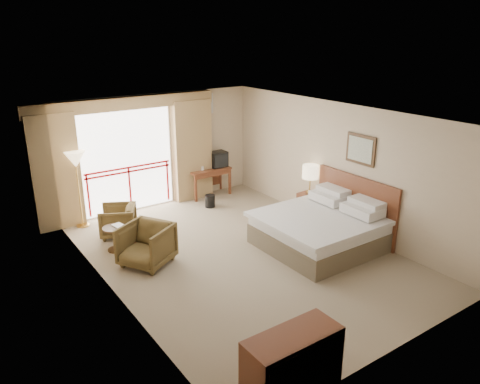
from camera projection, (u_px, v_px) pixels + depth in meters
floor at (241, 255)px, 9.01m from camera, size 7.00×7.00×0.00m
ceiling at (241, 115)px, 8.12m from camera, size 7.00×7.00×0.00m
wall_back at (158, 150)px, 11.27m from camera, size 5.00×0.00×5.00m
wall_front at (402, 262)px, 5.85m from camera, size 5.00×0.00×5.00m
wall_left at (109, 218)px, 7.21m from camera, size 0.00×7.00×7.00m
wall_right at (338, 167)px, 9.91m from camera, size 0.00×7.00×7.00m
balcony_door at (127, 161)px, 10.87m from camera, size 2.40×0.00×2.40m
balcony_railing at (129, 177)px, 10.99m from camera, size 2.09×0.03×1.02m
curtain_left at (55, 172)px, 9.87m from camera, size 1.00×0.26×2.50m
curtain_right at (192, 150)px, 11.65m from camera, size 1.00×0.26×2.50m
valance at (124, 103)px, 10.35m from camera, size 4.40×0.22×0.28m
hvac_vent at (204, 104)px, 11.62m from camera, size 0.50×0.04×0.50m
bed at (321, 229)px, 9.23m from camera, size 2.13×2.06×0.97m
headboard at (355, 206)px, 9.66m from camera, size 0.06×2.10×1.30m
framed_art at (361, 150)px, 9.27m from camera, size 0.04×0.72×0.60m
nightstand at (310, 206)px, 10.61m from camera, size 0.46×0.53×0.60m
table_lamp at (310, 172)px, 10.39m from camera, size 0.36×0.36×0.64m
phone at (314, 195)px, 10.36m from camera, size 0.18×0.15×0.07m
desk at (207, 174)px, 12.08m from camera, size 1.11×0.54×0.73m
tv at (218, 159)px, 12.08m from camera, size 0.44×0.35×0.40m
coffee_maker at (196, 166)px, 11.76m from camera, size 0.14×0.14×0.25m
cup at (202, 168)px, 11.82m from camera, size 0.08×0.08×0.11m
wastebasket at (210, 201)px, 11.37m from camera, size 0.29×0.29×0.30m
armchair_far at (119, 235)px, 9.85m from camera, size 0.96×0.95×0.65m
armchair_near at (148, 264)px, 8.65m from camera, size 1.16×1.15×0.78m
side_table at (115, 235)px, 9.07m from camera, size 0.45×0.45×0.49m
book at (114, 227)px, 9.02m from camera, size 0.21×0.26×0.02m
floor_lamp at (76, 162)px, 9.84m from camera, size 0.43×0.43×1.69m
dresser at (293, 363)px, 5.49m from camera, size 1.19×0.51×0.80m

